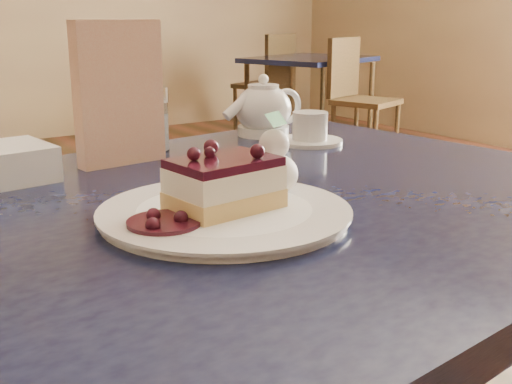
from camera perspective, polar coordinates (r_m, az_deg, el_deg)
main_table at (r=0.88m, az=-4.91°, el=-6.79°), size 1.39×1.00×0.81m
dessert_plate at (r=0.80m, az=-2.81°, el=-1.92°), size 0.31×0.31×0.01m
cheesecake_slice at (r=0.79m, az=-2.84°, el=0.70°), size 0.14×0.11×0.07m
whipped_cream at (r=0.86m, az=1.59°, el=1.62°), size 0.07×0.07×0.06m
berry_sauce at (r=0.75m, az=-8.17°, el=-2.71°), size 0.09×0.09×0.01m
tea_set at (r=1.34m, az=1.43°, el=6.91°), size 0.20×0.25×0.11m
menu_card at (r=1.10m, az=-12.07°, el=8.55°), size 0.15×0.05×0.24m
sugar_shaker at (r=1.20m, az=-9.26°, el=6.45°), size 0.07×0.07×0.12m
napkin_stack at (r=1.05m, az=-21.48°, el=2.39°), size 0.14×0.14×0.05m
bg_table_far_right at (r=5.41m, az=4.63°, el=4.90°), size 1.16×1.76×1.17m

